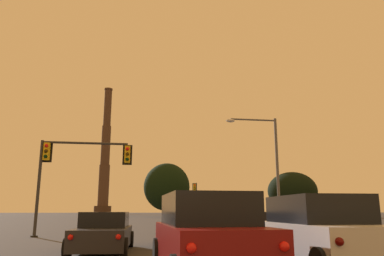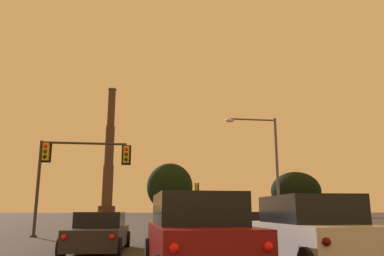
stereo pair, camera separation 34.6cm
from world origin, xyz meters
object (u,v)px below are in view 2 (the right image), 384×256
Objects in this scene: sedan_left_lane_front at (100,233)px; suv_center_lane_second at (196,237)px; traffic_light_far_right at (198,196)px; traffic_light_overhead_left at (71,163)px; street_lamp at (268,159)px; suv_right_lane_second at (311,234)px; sedan_right_lane_front at (246,230)px; smokestack at (109,163)px; hatchback_center_lane_front at (181,230)px.

suv_center_lane_second reaches higher than sedan_left_lane_front.
traffic_light_far_right is 37.41m from traffic_light_overhead_left.
street_lamp reaches higher than traffic_light_far_right.
traffic_light_overhead_left is (-8.45, 13.80, 3.39)m from suv_right_lane_second.
sedan_right_lane_front is at bearing -115.51° from street_lamp.
traffic_light_far_right is (10.52, 43.55, 3.10)m from sedan_left_lane_front.
street_lamp is (4.63, 15.93, 4.14)m from suv_right_lane_second.
traffic_light_far_right is at bearing 79.83° from suv_center_lane_second.
suv_center_lane_second is 50.27m from traffic_light_far_right.
traffic_light_overhead_left is at bearing 109.02° from suv_center_lane_second.
traffic_light_far_right is at bearing 79.15° from sedan_left_lane_front.
traffic_light_overhead_left is 158.77m from smokestack.
traffic_light_overhead_left reaches higher than sedan_left_lane_front.
street_lamp is (7.20, 9.10, 4.37)m from hatchback_center_lane_front.
traffic_light_far_right reaches higher than suv_center_lane_second.
hatchback_center_lane_front is at bearing -99.88° from traffic_light_far_right.
sedan_left_lane_front is at bearing -85.52° from smokestack.
sedan_right_lane_front is at bearing -83.42° from smokestack.
sedan_left_lane_front is at bearing -72.63° from traffic_light_overhead_left.
smokestack is (-18.97, 164.40, 22.96)m from sedan_right_lane_front.
hatchback_center_lane_front is at bearing -49.85° from traffic_light_overhead_left.
hatchback_center_lane_front is at bearing 84.90° from suv_center_lane_second.
sedan_right_lane_front is 0.85× the size of traffic_light_overhead_left.
sedan_left_lane_front is 6.14m from sedan_right_lane_front.
street_lamp is (4.43, 9.28, 4.36)m from sedan_right_lane_front.
smokestack reaches higher than traffic_light_overhead_left.
street_lamp is at bearing 49.35° from hatchback_center_lane_front.
smokestack is (-16.20, 164.23, 22.97)m from hatchback_center_lane_front.
suv_right_lane_second is 16.53m from traffic_light_overhead_left.
traffic_light_far_right is 1.03× the size of traffic_light_overhead_left.
hatchback_center_lane_front is 166.61m from smokestack.
smokestack reaches higher than sedan_left_lane_front.
traffic_light_far_right is at bearing -79.11° from smokestack.
smokestack is (-10.32, 157.25, 19.35)m from traffic_light_overhead_left.
smokestack reaches higher than street_lamp.
traffic_light_overhead_left is at bearing -86.25° from smokestack.
sedan_right_lane_front is (5.98, 1.39, 0.00)m from sedan_left_lane_front.
suv_right_lane_second is 1.04× the size of sedan_right_lane_front.
hatchback_center_lane_front is 12.40m from street_lamp.
sedan_right_lane_front is 11.17m from street_lamp.
suv_right_lane_second and suv_center_lane_second have the same top height.
suv_center_lane_second is (-3.09, -0.77, 0.00)m from suv_right_lane_second.
street_lamp is (7.72, 16.70, 4.14)m from suv_center_lane_second.
sedan_right_lane_front is at bearing -39.56° from traffic_light_overhead_left.
suv_right_lane_second is at bearing -83.74° from smokestack.
suv_right_lane_second is at bearing -71.69° from hatchback_center_lane_front.
sedan_right_lane_front is 0.08× the size of smokestack.
hatchback_center_lane_front is at bearing -128.34° from street_lamp.
suv_right_lane_second is at bearing -39.57° from sedan_left_lane_front.
smokestack is at bearing 97.56° from suv_right_lane_second.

